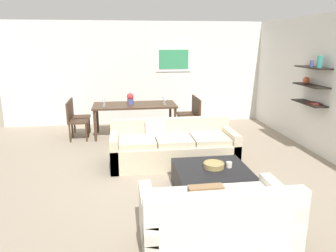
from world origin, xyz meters
The scene contains 18 objects.
ground_plane centered at (0.00, 0.00, 0.00)m, with size 18.00×18.00×0.00m, color gray.
back_wall_unit centered at (0.30, 3.53, 1.35)m, with size 8.40×0.09×2.70m.
right_wall_shelf_unit centered at (3.03, 0.60, 1.35)m, with size 0.34×8.20×2.70m.
sofa_beige centered at (0.08, 0.34, 0.29)m, with size 2.27×0.90×0.78m.
loveseat_white centered at (0.16, -2.18, 0.29)m, with size 1.65×0.90×0.78m.
coffee_table centered at (0.47, -0.93, 0.19)m, with size 1.07×1.03×0.38m.
decorative_bowl centered at (0.49, -0.91, 0.42)m, with size 0.31×0.31×0.08m.
candle_jar centered at (0.72, -0.93, 0.42)m, with size 0.09×0.09×0.08m, color silver.
dining_table centered at (-0.53, 2.30, 0.68)m, with size 1.94×0.89×0.75m.
dining_chair_left_near centered at (-1.90, 2.10, 0.50)m, with size 0.44×0.44×0.88m.
dining_chair_right_near centered at (0.85, 2.10, 0.50)m, with size 0.44×0.44×0.88m.
dining_chair_left_far centered at (-1.90, 2.50, 0.50)m, with size 0.44×0.44×0.88m.
dining_chair_right_far centered at (0.85, 2.50, 0.50)m, with size 0.44×0.44×0.88m.
wine_glass_right_near centered at (0.18, 2.19, 0.88)m, with size 0.06×0.06×0.18m.
wine_glass_right_far centered at (0.18, 2.41, 0.87)m, with size 0.07×0.07×0.17m.
wine_glass_left_near centered at (-1.24, 2.19, 0.88)m, with size 0.06×0.06×0.18m.
wine_glass_left_far centered at (-1.24, 2.41, 0.86)m, with size 0.06×0.06×0.16m.
centerpiece_vase centered at (-0.63, 2.33, 0.89)m, with size 0.16×0.16×0.27m.
Camera 1 is at (-0.81, -5.28, 2.21)m, focal length 34.82 mm.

